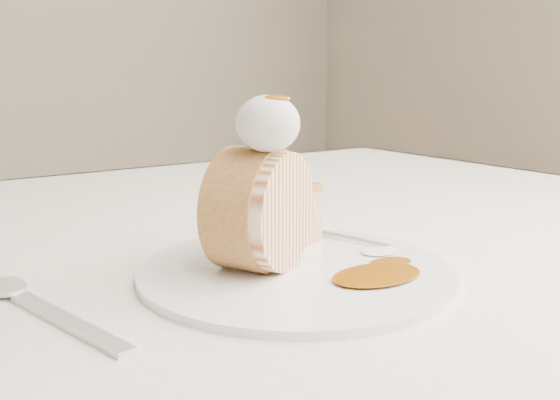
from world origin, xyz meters
TOP-DOWN VIEW (x-y plane):
  - table at (0.00, 0.20)m, footprint 1.40×0.90m
  - plate at (0.04, 0.01)m, footprint 0.34×0.34m
  - roulade_slice at (0.01, 0.03)m, footprint 0.11×0.09m
  - cake_chunk at (0.07, 0.08)m, footprint 0.07×0.07m
  - whipped_cream at (0.01, 0.01)m, footprint 0.05×0.05m
  - caramel_drizzle at (0.02, 0.01)m, footprint 0.03×0.02m
  - caramel_pool at (0.07, -0.05)m, footprint 0.10×0.08m
  - fork at (0.12, 0.06)m, footprint 0.06×0.16m
  - spoon at (-0.15, 0.01)m, footprint 0.06×0.18m

SIDE VIEW (x-z plane):
  - table at x=0.00m, z-range 0.29..1.04m
  - spoon at x=-0.15m, z-range 0.75..0.75m
  - plate at x=0.04m, z-range 0.75..0.76m
  - fork at x=0.12m, z-range 0.76..0.76m
  - caramel_pool at x=0.07m, z-range 0.76..0.76m
  - cake_chunk at x=0.07m, z-range 0.76..0.81m
  - roulade_slice at x=0.01m, z-range 0.76..0.85m
  - whipped_cream at x=0.01m, z-range 0.85..0.90m
  - caramel_drizzle at x=0.02m, z-range 0.90..0.90m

